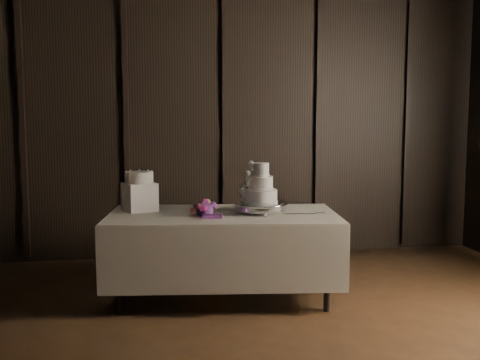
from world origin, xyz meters
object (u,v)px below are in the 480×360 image
(wedding_cake, at_px, (258,187))
(bouquet, at_px, (205,209))
(cake_stand, at_px, (261,208))
(small_cake, at_px, (139,177))
(box_pedestal, at_px, (139,197))
(display_table, at_px, (223,252))

(wedding_cake, height_order, bouquet, wedding_cake)
(cake_stand, distance_m, wedding_cake, 0.19)
(wedding_cake, distance_m, bouquet, 0.50)
(bouquet, bearing_deg, small_cake, 147.79)
(bouquet, bearing_deg, box_pedestal, 147.79)
(display_table, relative_size, bouquet, 5.65)
(bouquet, bearing_deg, wedding_cake, 7.37)
(display_table, distance_m, bouquet, 0.44)
(box_pedestal, bearing_deg, small_cake, 180.00)
(wedding_cake, distance_m, small_cake, 1.07)
(box_pedestal, distance_m, small_cake, 0.18)
(cake_stand, bearing_deg, small_cake, 165.39)
(cake_stand, bearing_deg, display_table, 176.47)
(wedding_cake, xyz_separation_m, box_pedestal, (-1.02, 0.29, -0.10))
(cake_stand, height_order, wedding_cake, wedding_cake)
(bouquet, bearing_deg, display_table, 29.86)
(bouquet, xyz_separation_m, box_pedestal, (-0.55, 0.35, 0.07))
(cake_stand, xyz_separation_m, wedding_cake, (-0.03, -0.01, 0.18))
(small_cake, bearing_deg, wedding_cake, -15.71)
(wedding_cake, distance_m, box_pedestal, 1.07)
(display_table, height_order, box_pedestal, box_pedestal)
(display_table, xyz_separation_m, wedding_cake, (0.30, -0.03, 0.57))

